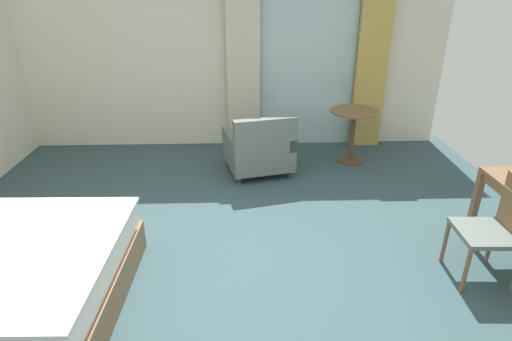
{
  "coord_description": "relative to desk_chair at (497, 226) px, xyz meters",
  "views": [
    {
      "loc": [
        0.13,
        -3.03,
        2.34
      ],
      "look_at": [
        0.25,
        0.28,
        0.83
      ],
      "focal_mm": 29.29,
      "sensor_mm": 36.0,
      "label": 1
    }
  ],
  "objects": [
    {
      "name": "curtain_panel_right",
      "position": [
        -0.19,
        3.23,
        0.75
      ],
      "size": [
        0.44,
        0.1,
        2.53
      ],
      "primitive_type": "cube",
      "color": "tan",
      "rests_on": "ground"
    },
    {
      "name": "armchair_by_window",
      "position": [
        -1.86,
        2.22,
        -0.19
      ],
      "size": [
        0.96,
        0.95,
        0.83
      ],
      "color": "slate",
      "rests_on": "ground"
    },
    {
      "name": "desk_chair",
      "position": [
        0.0,
        0.0,
        0.0
      ],
      "size": [
        0.47,
        0.47,
        0.91
      ],
      "color": "slate",
      "rests_on": "ground"
    },
    {
      "name": "balcony_glass_door",
      "position": [
        -1.12,
        3.33,
        0.68
      ],
      "size": [
        1.42,
        0.02,
        2.38
      ],
      "primitive_type": "cube",
      "color": "silver",
      "rests_on": "ground"
    },
    {
      "name": "round_cafe_table",
      "position": [
        -0.55,
        2.57,
        0.03
      ],
      "size": [
        0.65,
        0.65,
        0.74
      ],
      "color": "brown",
      "rests_on": "ground"
    },
    {
      "name": "curtain_panel_left",
      "position": [
        -2.05,
        3.23,
        0.75
      ],
      "size": [
        0.48,
        0.1,
        2.53
      ],
      "primitive_type": "cube",
      "color": "beige",
      "rests_on": "ground"
    },
    {
      "name": "wall_back",
      "position": [
        -2.22,
        3.41,
        0.84
      ],
      "size": [
        6.29,
        0.12,
        2.71
      ],
      "primitive_type": "cube",
      "color": "silver",
      "rests_on": "ground"
    },
    {
      "name": "ground",
      "position": [
        -2.22,
        0.18,
        -0.56
      ],
      "size": [
        6.69,
        6.96,
        0.1
      ],
      "primitive_type": "cube",
      "color": "#334C51"
    }
  ]
}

